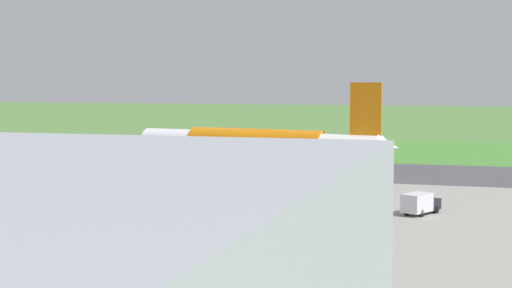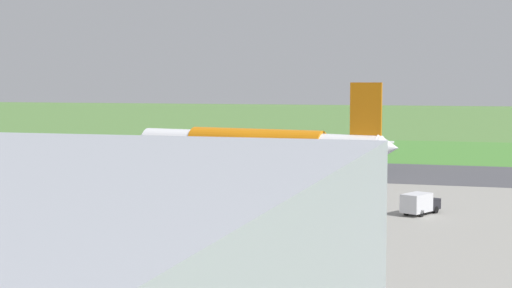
{
  "view_description": "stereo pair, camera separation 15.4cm",
  "coord_description": "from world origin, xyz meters",
  "px_view_note": "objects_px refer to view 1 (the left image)",
  "views": [
    {
      "loc": [
        -33.11,
        136.49,
        15.84
      ],
      "look_at": [
        7.23,
        0.0,
        4.5
      ],
      "focal_mm": 54.55,
      "sensor_mm": 36.0,
      "label": 1
    },
    {
      "loc": [
        -33.26,
        136.44,
        15.84
      ],
      "look_at": [
        7.23,
        0.0,
        4.5
      ],
      "focal_mm": 54.55,
      "sensor_mm": 36.0,
      "label": 2
    }
  ],
  "objects_px": {
    "no_stopping_sign": "(332,145)",
    "airliner_main": "(258,145)",
    "service_truck_baggage": "(420,203)",
    "service_car_followme": "(44,161)",
    "airliner_parked_mid": "(102,208)",
    "traffic_cone_orange": "(311,150)"
  },
  "relations": [
    {
      "from": "no_stopping_sign",
      "to": "airliner_main",
      "type": "bearing_deg",
      "value": 79.81
    },
    {
      "from": "service_truck_baggage",
      "to": "airliner_main",
      "type": "bearing_deg",
      "value": -52.53
    },
    {
      "from": "no_stopping_sign",
      "to": "service_car_followme",
      "type": "bearing_deg",
      "value": 41.94
    },
    {
      "from": "service_truck_baggage",
      "to": "no_stopping_sign",
      "type": "height_order",
      "value": "no_stopping_sign"
    },
    {
      "from": "airliner_parked_mid",
      "to": "no_stopping_sign",
      "type": "height_order",
      "value": "airliner_parked_mid"
    },
    {
      "from": "traffic_cone_orange",
      "to": "no_stopping_sign",
      "type": "bearing_deg",
      "value": 171.73
    },
    {
      "from": "service_car_followme",
      "to": "traffic_cone_orange",
      "type": "distance_m",
      "value": 61.23
    },
    {
      "from": "service_car_followme",
      "to": "no_stopping_sign",
      "type": "distance_m",
      "value": 64.35
    },
    {
      "from": "airliner_main",
      "to": "traffic_cone_orange",
      "type": "relative_size",
      "value": 97.98
    },
    {
      "from": "airliner_parked_mid",
      "to": "traffic_cone_orange",
      "type": "bearing_deg",
      "value": -88.47
    },
    {
      "from": "airliner_main",
      "to": "service_truck_baggage",
      "type": "xyz_separation_m",
      "value": [
        -32.72,
        42.68,
        -2.95
      ]
    },
    {
      "from": "service_truck_baggage",
      "to": "airliner_parked_mid",
      "type": "bearing_deg",
      "value": 43.2
    },
    {
      "from": "service_truck_baggage",
      "to": "traffic_cone_orange",
      "type": "bearing_deg",
      "value": -68.95
    },
    {
      "from": "service_truck_baggage",
      "to": "service_car_followme",
      "type": "height_order",
      "value": "service_truck_baggage"
    },
    {
      "from": "service_truck_baggage",
      "to": "traffic_cone_orange",
      "type": "height_order",
      "value": "service_truck_baggage"
    },
    {
      "from": "traffic_cone_orange",
      "to": "airliner_main",
      "type": "bearing_deg",
      "value": 87.47
    },
    {
      "from": "airliner_main",
      "to": "service_car_followme",
      "type": "relative_size",
      "value": 11.81
    },
    {
      "from": "no_stopping_sign",
      "to": "airliner_parked_mid",
      "type": "bearing_deg",
      "value": 88.84
    },
    {
      "from": "no_stopping_sign",
      "to": "traffic_cone_orange",
      "type": "distance_m",
      "value": 5.26
    },
    {
      "from": "traffic_cone_orange",
      "to": "airliner_parked_mid",
      "type": "bearing_deg",
      "value": 91.53
    },
    {
      "from": "airliner_parked_mid",
      "to": "traffic_cone_orange",
      "type": "height_order",
      "value": "airliner_parked_mid"
    },
    {
      "from": "service_truck_baggage",
      "to": "traffic_cone_orange",
      "type": "relative_size",
      "value": 11.27
    }
  ]
}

